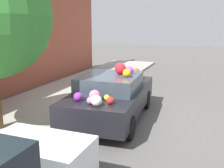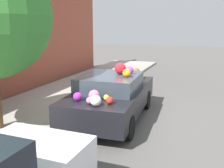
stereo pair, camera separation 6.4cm
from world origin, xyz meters
name	(u,v)px [view 2 (the right image)]	position (x,y,z in m)	size (l,w,h in m)	color
ground_plane	(112,119)	(0.00, 0.00, 0.00)	(60.00, 60.00, 0.00)	#565451
sidewalk_curb	(39,107)	(0.00, 2.70, 0.07)	(24.00, 3.20, 0.13)	#9E998E
fire_hydrant	(100,83)	(2.54, 1.49, 0.48)	(0.20, 0.20, 0.70)	red
art_car	(112,95)	(-0.01, 0.00, 0.75)	(4.35, 2.12, 1.73)	black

